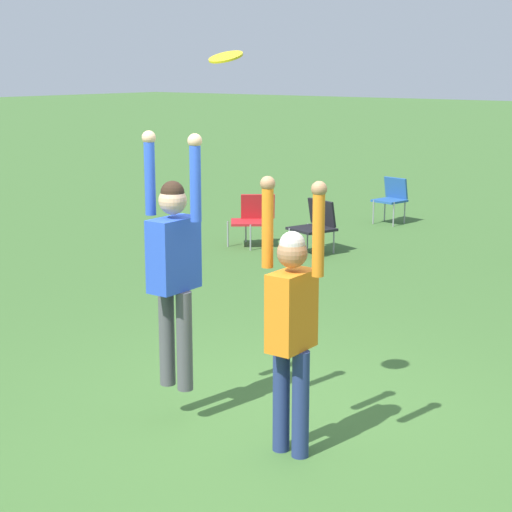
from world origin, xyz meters
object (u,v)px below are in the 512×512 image
(person_jumping, at_px, (174,258))
(camping_chair_0, at_px, (316,223))
(frisbee, at_px, (226,57))
(camping_chair_2, at_px, (252,216))
(camping_chair_3, at_px, (392,196))
(person_defending, at_px, (292,314))

(person_jumping, distance_m, camping_chair_0, 6.21)
(person_jumping, bearing_deg, camping_chair_0, 22.02)
(frisbee, distance_m, camping_chair_2, 7.10)
(camping_chair_2, bearing_deg, frisbee, 87.06)
(frisbee, height_order, camping_chair_3, frisbee)
(person_defending, xyz_separation_m, camping_chair_3, (-3.87, 8.41, -0.55))
(person_jumping, bearing_deg, camping_chair_2, 31.06)
(frisbee, xyz_separation_m, camping_chair_3, (-3.27, 8.36, -2.25))
(camping_chair_3, bearing_deg, camping_chair_2, 85.44)
(person_defending, height_order, frisbee, frisbee)
(camping_chair_0, bearing_deg, person_jumping, 130.88)
(frisbee, relative_size, camping_chair_3, 0.31)
(person_jumping, height_order, camping_chair_2, person_jumping)
(person_jumping, xyz_separation_m, person_defending, (1.05, 0.04, -0.26))
(person_jumping, height_order, camping_chair_0, person_jumping)
(person_defending, relative_size, camping_chair_0, 2.55)
(frisbee, height_order, camping_chair_2, frisbee)
(person_jumping, bearing_deg, camping_chair_3, 16.49)
(person_defending, relative_size, camping_chair_2, 2.43)
(person_jumping, height_order, camping_chair_3, person_jumping)
(person_defending, bearing_deg, camping_chair_0, -149.51)
(person_defending, relative_size, camping_chair_3, 2.49)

